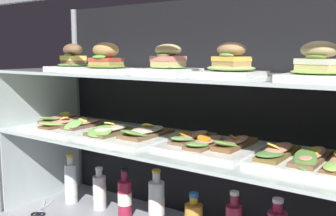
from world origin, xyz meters
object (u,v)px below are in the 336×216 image
Objects in this scene: juice_bottle_back_center at (71,183)px; juice_bottle_front_right_end at (100,192)px; plated_roll_sandwich_far_left at (318,66)px; kitchen_scissors at (40,212)px; open_sandwich_tray_near_left_corner at (211,143)px; open_sandwich_tray_near_right_corner at (68,124)px; open_sandwich_tray_mid_left at (309,159)px; juice_bottle_front_fourth at (125,198)px; plated_roll_sandwich_right_of_center at (231,65)px; plated_roll_sandwich_near_left_corner at (106,61)px; open_sandwich_tray_left_of_center at (128,133)px; plated_roll_sandwich_mid_left at (169,63)px; juice_bottle_tucked_behind at (156,204)px; plated_roll_sandwich_near_right_corner at (73,59)px.

juice_bottle_back_center reaches higher than juice_bottle_front_right_end.
plated_roll_sandwich_far_left reaches higher than kitchen_scissors.
juice_bottle_front_right_end is at bearing 175.88° from open_sandwich_tray_near_left_corner.
open_sandwich_tray_mid_left reaches higher than open_sandwich_tray_near_right_corner.
open_sandwich_tray_near_left_corner reaches higher than juice_bottle_front_fourth.
kitchen_scissors is (-0.91, -0.09, -0.68)m from plated_roll_sandwich_right_of_center.
open_sandwich_tray_mid_left is (0.80, 0.05, -0.29)m from plated_roll_sandwich_near_left_corner.
open_sandwich_tray_left_of_center is 1.62× the size of juice_bottle_front_right_end.
open_sandwich_tray_left_of_center reaches higher than kitchen_scissors.
open_sandwich_tray_near_left_corner is 1.62× the size of juice_bottle_front_right_end.
plated_roll_sandwich_mid_left is 0.61× the size of open_sandwich_tray_left_of_center.
juice_bottle_tucked_behind is (0.33, -0.00, 0.02)m from juice_bottle_front_right_end.
plated_roll_sandwich_mid_left is at bearing 169.34° from plated_roll_sandwich_right_of_center.
kitchen_scissors is at bearing -169.39° from open_sandwich_tray_near_left_corner.
plated_roll_sandwich_near_left_corner is at bearing -178.52° from plated_roll_sandwich_far_left.
plated_roll_sandwich_right_of_center is at bearing -169.77° from open_sandwich_tray_mid_left.
open_sandwich_tray_near_left_corner is 0.91m from kitchen_scissors.
open_sandwich_tray_mid_left is 0.70m from juice_bottle_tucked_behind.
plated_roll_sandwich_mid_left reaches higher than juice_bottle_back_center.
plated_roll_sandwich_near_right_corner is 0.79m from open_sandwich_tray_near_left_corner.
juice_bottle_back_center is 0.51m from juice_bottle_tucked_behind.
plated_roll_sandwich_right_of_center is at bearing -10.66° from plated_roll_sandwich_mid_left.
juice_bottle_front_fourth is (-0.45, 0.04, -0.32)m from open_sandwich_tray_near_left_corner.
juice_bottle_front_right_end is (0.17, 0.02, -0.01)m from juice_bottle_back_center.
juice_bottle_front_right_end is at bearing 162.01° from open_sandwich_tray_left_of_center.
open_sandwich_tray_mid_left is 1.23m from kitchen_scissors.
kitchen_scissors is at bearing -174.31° from plated_roll_sandwich_right_of_center.
plated_roll_sandwich_right_of_center is at bearing 0.20° from plated_roll_sandwich_near_left_corner.
plated_roll_sandwich_near_left_corner is 0.64× the size of open_sandwich_tray_near_left_corner.
juice_bottle_back_center is at bearing -176.31° from juice_bottle_front_fourth.
plated_roll_sandwich_near_left_corner reaches higher than plated_roll_sandwich_far_left.
plated_roll_sandwich_near_left_corner is at bearing 14.06° from kitchen_scissors.
open_sandwich_tray_mid_left reaches higher than juice_bottle_front_fourth.
juice_bottle_back_center is at bearing 176.87° from plated_roll_sandwich_far_left.
kitchen_scissors is (-1.17, -0.11, -0.69)m from plated_roll_sandwich_far_left.
open_sandwich_tray_near_right_corner is at bearing 178.63° from plated_roll_sandwich_right_of_center.
open_sandwich_tray_near_left_corner is at bearing 7.83° from plated_roll_sandwich_near_left_corner.
juice_bottle_front_right_end is at bearing 175.07° from plated_roll_sandwich_far_left.
juice_bottle_front_right_end is (-0.96, 0.06, -0.32)m from open_sandwich_tray_mid_left.
open_sandwich_tray_near_right_corner reaches higher than juice_bottle_front_fourth.
open_sandwich_tray_left_of_center is (-0.73, 0.00, -0.28)m from plated_roll_sandwich_far_left.
plated_roll_sandwich_near_left_corner is at bearing -179.80° from plated_roll_sandwich_right_of_center.
open_sandwich_tray_near_left_corner is 0.56m from juice_bottle_front_fourth.
kitchen_scissors is at bearing -173.33° from open_sandwich_tray_mid_left.
open_sandwich_tray_left_of_center is (0.38, -0.06, -0.29)m from plated_roll_sandwich_near_right_corner.
plated_roll_sandwich_near_right_corner reaches higher than juice_bottle_front_fourth.
juice_bottle_back_center is at bearing 178.35° from open_sandwich_tray_near_left_corner.
open_sandwich_tray_near_left_corner is at bearing 6.29° from open_sandwich_tray_left_of_center.
plated_roll_sandwich_right_of_center is 0.38m from open_sandwich_tray_mid_left.
plated_roll_sandwich_mid_left is 0.61m from open_sandwich_tray_near_right_corner.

